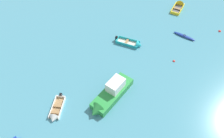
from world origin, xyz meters
TOP-DOWN VIEW (x-y plane):
  - kayak_deep_blue_far_right at (9.63, 28.08)m, footprint 2.88×2.19m
  - rowboat_turquoise_near_camera at (2.60, 26.03)m, footprint 3.70×2.29m
  - motor_launch_green_cluster_inner at (0.00, 17.50)m, footprint 4.68×5.80m
  - rowboat_yellow_back_row_right at (10.26, 35.89)m, footprint 2.78×3.95m
  - rowboat_white_far_back at (-5.29, 15.36)m, footprint 1.20×3.16m
  - mooring_buoy_near_foreground at (7.53, 23.28)m, footprint 0.32×0.32m
  - mooring_buoy_between_boats_right at (14.92, 29.57)m, footprint 0.38×0.38m

SIDE VIEW (x-z plane):
  - mooring_buoy_near_foreground at x=7.53m, z-range -0.16..0.16m
  - mooring_buoy_between_boats_right at x=14.92m, z-range -0.19..0.19m
  - kayak_deep_blue_far_right at x=9.63m, z-range -0.01..0.29m
  - rowboat_white_far_back at x=-5.29m, z-range -0.30..0.63m
  - rowboat_yellow_back_row_right at x=10.26m, z-range -0.44..0.82m
  - rowboat_turquoise_near_camera at x=2.60m, z-range -0.37..0.76m
  - motor_launch_green_cluster_inner at x=0.00m, z-range -0.48..1.70m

